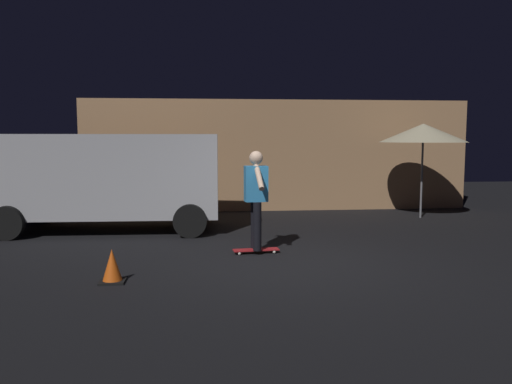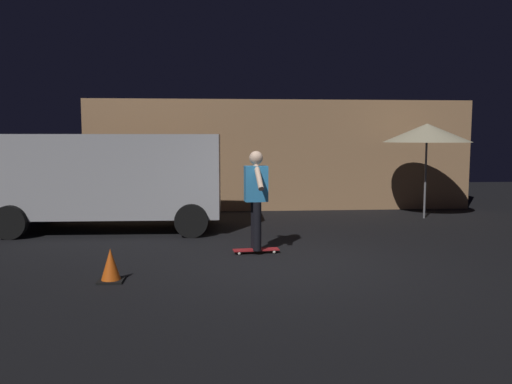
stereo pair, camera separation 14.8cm
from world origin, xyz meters
name	(u,v)px [view 2 (the right image)]	position (x,y,z in m)	size (l,w,h in m)	color
ground_plane	(291,263)	(0.00, 0.00, 0.00)	(28.00, 28.00, 0.00)	black
low_building	(273,153)	(0.62, 7.95, 1.48)	(10.40, 4.31, 2.97)	#AD7F56
parked_van	(111,175)	(-3.39, 3.29, 1.16)	(4.66, 2.31, 2.03)	#B2B2B7
patio_umbrella	(427,133)	(3.91, 4.23, 2.07)	(2.10, 2.10, 2.30)	slate
skateboard_ridden	(256,250)	(-0.49, 0.74, 0.06)	(0.80, 0.28, 0.07)	#AD1E23
skater	(256,193)	(-0.49, 0.74, 1.04)	(0.40, 0.99, 1.67)	black
traffic_cone	(111,266)	(-2.61, -0.84, 0.21)	(0.34, 0.34, 0.46)	black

